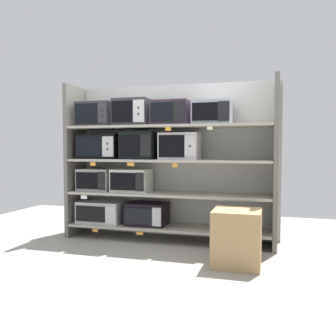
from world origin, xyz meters
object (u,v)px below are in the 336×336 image
(microwave_0, at_px, (102,212))
(microwave_8, at_px, (133,113))
(microwave_6, at_px, (180,146))
(shipping_carton, at_px, (237,237))
(microwave_10, at_px, (213,113))
(microwave_5, at_px, (140,146))
(microwave_4, at_px, (100,147))
(microwave_3, at_px, (131,180))
(microwave_2, at_px, (96,180))
(microwave_9, at_px, (172,113))
(microwave_1, at_px, (147,214))
(microwave_7, at_px, (97,115))

(microwave_0, height_order, microwave_8, microwave_8)
(microwave_6, relative_size, microwave_8, 1.06)
(microwave_8, relative_size, shipping_carton, 0.82)
(shipping_carton, bearing_deg, microwave_0, 157.61)
(microwave_10, bearing_deg, microwave_5, 180.00)
(microwave_4, bearing_deg, microwave_6, 0.00)
(microwave_5, bearing_deg, microwave_3, -179.93)
(microwave_2, height_order, microwave_4, microwave_4)
(microwave_3, bearing_deg, microwave_8, -0.04)
(microwave_9, xyz_separation_m, shipping_carton, (0.87, -0.75, -1.30))
(microwave_2, relative_size, microwave_6, 0.90)
(microwave_0, height_order, microwave_1, microwave_1)
(microwave_0, bearing_deg, microwave_4, -178.60)
(microwave_1, bearing_deg, microwave_8, -179.92)
(microwave_4, height_order, microwave_10, microwave_10)
(microwave_6, bearing_deg, microwave_4, -180.00)
(microwave_8, bearing_deg, microwave_1, 0.08)
(microwave_5, relative_size, microwave_6, 0.90)
(microwave_3, xyz_separation_m, microwave_6, (0.63, -0.00, 0.43))
(microwave_2, distance_m, microwave_8, 1.00)
(microwave_4, xyz_separation_m, microwave_6, (1.07, 0.00, 0.00))
(microwave_0, xyz_separation_m, microwave_2, (-0.08, -0.00, 0.42))
(microwave_0, distance_m, microwave_3, 0.59)
(microwave_1, height_order, microwave_3, microwave_3)
(microwave_0, height_order, microwave_7, microwave_7)
(microwave_4, bearing_deg, microwave_10, 0.01)
(microwave_6, bearing_deg, microwave_9, 179.87)
(microwave_4, distance_m, microwave_8, 0.63)
(microwave_2, bearing_deg, microwave_4, -0.28)
(microwave_7, xyz_separation_m, shipping_carton, (1.87, -0.75, -1.31))
(microwave_8, relative_size, microwave_10, 0.99)
(microwave_1, relative_size, microwave_6, 1.04)
(microwave_1, distance_m, microwave_8, 1.28)
(microwave_9, bearing_deg, microwave_10, 0.01)
(microwave_1, relative_size, microwave_8, 1.11)
(microwave_3, height_order, microwave_5, microwave_5)
(microwave_4, bearing_deg, microwave_9, 0.02)
(microwave_4, xyz_separation_m, microwave_9, (0.96, 0.00, 0.40))
(microwave_10, bearing_deg, microwave_9, -179.99)
(microwave_5, xyz_separation_m, microwave_8, (-0.09, -0.00, 0.41))
(microwave_4, distance_m, microwave_7, 0.41)
(microwave_5, bearing_deg, shipping_carton, -30.24)
(microwave_10, bearing_deg, microwave_4, -179.99)
(microwave_7, bearing_deg, microwave_5, 0.03)
(microwave_6, relative_size, microwave_10, 1.05)
(microwave_3, xyz_separation_m, microwave_5, (0.12, 0.00, 0.44))
(microwave_0, relative_size, microwave_10, 1.28)
(microwave_3, xyz_separation_m, microwave_7, (-0.47, -0.00, 0.84))
(microwave_6, bearing_deg, microwave_7, 180.00)
(microwave_6, distance_m, shipping_carton, 1.39)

